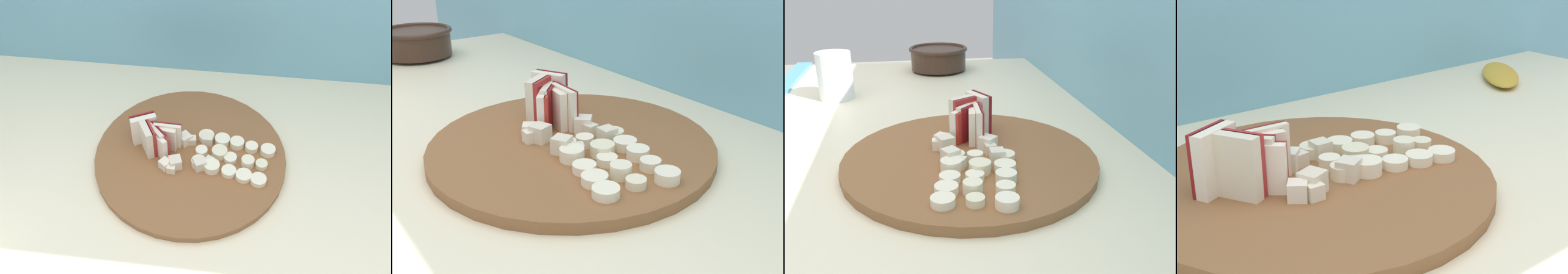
% 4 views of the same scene
% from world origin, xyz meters
% --- Properties ---
extents(tile_backsplash, '(2.40, 0.04, 1.50)m').
position_xyz_m(tile_backsplash, '(0.00, 0.35, 0.75)').
color(tile_backsplash, '#6BADC6').
rests_on(tile_backsplash, ground).
extents(cutting_board, '(0.36, 0.36, 0.01)m').
position_xyz_m(cutting_board, '(-0.00, 0.06, 0.91)').
color(cutting_board, brown).
rests_on(cutting_board, tiled_countertop).
extents(apple_wedge_fan, '(0.10, 0.07, 0.06)m').
position_xyz_m(apple_wedge_fan, '(-0.07, 0.07, 0.95)').
color(apple_wedge_fan, '#A32323').
rests_on(apple_wedge_fan, cutting_board).
extents(apple_dice_pile, '(0.10, 0.10, 0.02)m').
position_xyz_m(apple_dice_pile, '(-0.00, 0.05, 0.93)').
color(apple_dice_pile, beige).
rests_on(apple_dice_pile, cutting_board).
extents(banana_slice_rows, '(0.15, 0.12, 0.02)m').
position_xyz_m(banana_slice_rows, '(0.08, 0.06, 0.93)').
color(banana_slice_rows, '#F4EAC6').
rests_on(banana_slice_rows, cutting_board).
extents(banana_peel, '(0.16, 0.16, 0.02)m').
position_xyz_m(banana_peel, '(0.48, 0.22, 0.92)').
color(banana_peel, gold).
rests_on(banana_peel, tiled_countertop).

